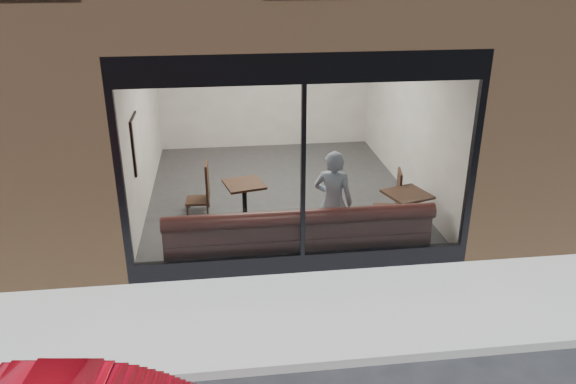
{
  "coord_description": "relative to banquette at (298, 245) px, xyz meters",
  "views": [
    {
      "loc": [
        -1.12,
        -5.05,
        4.34
      ],
      "look_at": [
        -0.16,
        2.4,
        1.14
      ],
      "focal_mm": 35.0,
      "sensor_mm": 36.0,
      "label": 1
    }
  ],
  "objects": [
    {
      "name": "host_building_pier_right",
      "position": [
        3.75,
        5.55,
        1.38
      ],
      "size": [
        2.5,
        12.0,
        3.2
      ],
      "primitive_type": "cube",
      "color": "brown",
      "rests_on": "ground"
    },
    {
      "name": "cafe_chair_right",
      "position": [
        1.71,
        1.1,
        0.01
      ],
      "size": [
        0.49,
        0.49,
        0.04
      ],
      "primitive_type": "cube",
      "rotation": [
        0.0,
        0.0,
        2.94
      ],
      "color": "black",
      "rests_on": "cafe_floor"
    },
    {
      "name": "storefront_kick",
      "position": [
        0.0,
        -0.4,
        -0.08
      ],
      "size": [
        5.0,
        0.1,
        0.3
      ],
      "primitive_type": "cube",
      "color": "black",
      "rests_on": "ground"
    },
    {
      "name": "cafe_wall_left",
      "position": [
        -2.49,
        2.55,
        1.37
      ],
      "size": [
        0.0,
        6.0,
        6.0
      ],
      "primitive_type": "plane",
      "rotation": [
        1.57,
        0.0,
        1.57
      ],
      "color": "beige",
      "rests_on": "ground"
    },
    {
      "name": "storefront_header",
      "position": [
        0.0,
        -0.4,
        2.77
      ],
      "size": [
        5.0,
        0.1,
        0.4
      ],
      "primitive_type": "cube",
      "color": "black",
      "rests_on": "host_building_upper"
    },
    {
      "name": "cafe_ceiling",
      "position": [
        0.0,
        2.55,
        2.97
      ],
      "size": [
        6.0,
        6.0,
        0.0
      ],
      "primitive_type": "plane",
      "rotation": [
        3.14,
        0.0,
        0.0
      ],
      "color": "white",
      "rests_on": "host_building_upper"
    },
    {
      "name": "banquette",
      "position": [
        0.0,
        0.0,
        0.0
      ],
      "size": [
        4.0,
        0.55,
        0.45
      ],
      "primitive_type": "cube",
      "color": "#391715",
      "rests_on": "cafe_floor"
    },
    {
      "name": "cafe_table_left",
      "position": [
        -0.74,
        1.32,
        0.52
      ],
      "size": [
        0.75,
        0.75,
        0.04
      ],
      "primitive_type": "cube",
      "rotation": [
        0.0,
        0.0,
        0.23
      ],
      "color": "black",
      "rests_on": "cafe_floor"
    },
    {
      "name": "cafe_chair_left",
      "position": [
        -1.56,
        1.88,
        0.01
      ],
      "size": [
        0.44,
        0.44,
        0.04
      ],
      "primitive_type": "cube",
      "rotation": [
        0.0,
        0.0,
        3.09
      ],
      "color": "black",
      "rests_on": "cafe_floor"
    },
    {
      "name": "cafe_table_right",
      "position": [
        1.87,
        0.55,
        0.52
      ],
      "size": [
        0.81,
        0.81,
        0.04
      ],
      "primitive_type": "cube",
      "rotation": [
        0.0,
        0.0,
        0.32
      ],
      "color": "black",
      "rests_on": "cafe_floor"
    },
    {
      "name": "ground",
      "position": [
        0.0,
        -2.45,
        -0.23
      ],
      "size": [
        120.0,
        120.0,
        0.0
      ],
      "primitive_type": "plane",
      "color": "black",
      "rests_on": "ground"
    },
    {
      "name": "storefront_glass",
      "position": [
        0.0,
        -0.43,
        1.33
      ],
      "size": [
        4.8,
        0.0,
        4.8
      ],
      "primitive_type": "plane",
      "rotation": [
        1.57,
        0.0,
        0.0
      ],
      "color": "white",
      "rests_on": "storefront_kick"
    },
    {
      "name": "sidewalk_near",
      "position": [
        0.0,
        -1.45,
        -0.22
      ],
      "size": [
        40.0,
        2.0,
        0.01
      ],
      "primitive_type": "cube",
      "color": "gray",
      "rests_on": "ground"
    },
    {
      "name": "kerb_near",
      "position": [
        0.0,
        -2.5,
        -0.17
      ],
      "size": [
        40.0,
        0.1,
        0.12
      ],
      "primitive_type": "cube",
      "color": "gray",
      "rests_on": "ground"
    },
    {
      "name": "host_building_backfill",
      "position": [
        0.0,
        8.55,
        1.38
      ],
      "size": [
        5.0,
        6.0,
        3.2
      ],
      "primitive_type": "cube",
      "color": "brown",
      "rests_on": "ground"
    },
    {
      "name": "host_building_pier_left",
      "position": [
        -3.75,
        5.55,
        1.38
      ],
      "size": [
        2.5,
        12.0,
        3.2
      ],
      "primitive_type": "cube",
      "color": "brown",
      "rests_on": "ground"
    },
    {
      "name": "storefront_mullion",
      "position": [
        0.0,
        -0.4,
        1.32
      ],
      "size": [
        0.06,
        0.1,
        2.5
      ],
      "primitive_type": "cube",
      "color": "black",
      "rests_on": "storefront_kick"
    },
    {
      "name": "wall_poster",
      "position": [
        -2.45,
        1.4,
        1.28
      ],
      "size": [
        0.02,
        0.64,
        0.85
      ],
      "primitive_type": "cube",
      "color": "white",
      "rests_on": "cafe_wall_left"
    },
    {
      "name": "person",
      "position": [
        0.56,
        0.2,
        0.61
      ],
      "size": [
        0.71,
        0.61,
        1.66
      ],
      "primitive_type": "imported",
      "rotation": [
        0.0,
        0.0,
        2.73
      ],
      "color": "#9AB2CC",
      "rests_on": "cafe_floor"
    },
    {
      "name": "cafe_wall_right",
      "position": [
        2.49,
        2.55,
        1.37
      ],
      "size": [
        0.0,
        6.0,
        6.0
      ],
      "primitive_type": "plane",
      "rotation": [
        1.57,
        0.0,
        -1.57
      ],
      "color": "beige",
      "rests_on": "ground"
    },
    {
      "name": "cafe_floor",
      "position": [
        0.0,
        2.55,
        -0.21
      ],
      "size": [
        6.0,
        6.0,
        0.0
      ],
      "primitive_type": "plane",
      "color": "#2D2D30",
      "rests_on": "ground"
    },
    {
      "name": "cafe_wall_back",
      "position": [
        0.0,
        5.54,
        1.37
      ],
      "size": [
        5.0,
        0.0,
        5.0
      ],
      "primitive_type": "plane",
      "rotation": [
        1.57,
        0.0,
        0.0
      ],
      "color": "beige",
      "rests_on": "ground"
    }
  ]
}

